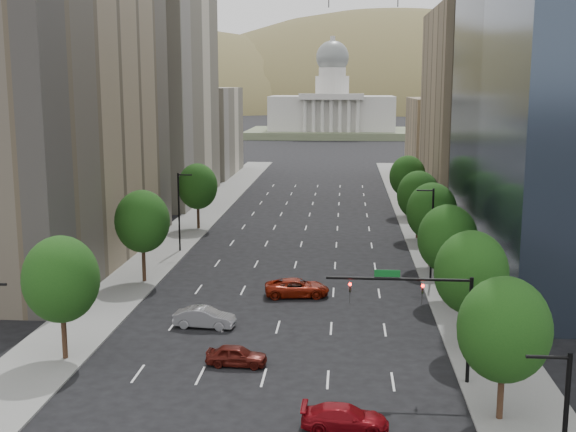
% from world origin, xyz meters
% --- Properties ---
extents(sidewalk_left, '(6.00, 200.00, 0.15)m').
position_xyz_m(sidewalk_left, '(-15.50, 60.00, 0.07)').
color(sidewalk_left, slate).
rests_on(sidewalk_left, ground).
extents(sidewalk_right, '(6.00, 200.00, 0.15)m').
position_xyz_m(sidewalk_right, '(15.50, 60.00, 0.07)').
color(sidewalk_right, slate).
rests_on(sidewalk_right, ground).
extents(midrise_cream_left, '(14.00, 30.00, 35.00)m').
position_xyz_m(midrise_cream_left, '(-25.00, 103.00, 17.50)').
color(midrise_cream_left, beige).
rests_on(midrise_cream_left, ground).
extents(filler_left, '(14.00, 26.00, 18.00)m').
position_xyz_m(filler_left, '(-25.00, 136.00, 9.00)').
color(filler_left, beige).
rests_on(filler_left, ground).
extents(parking_tan_right, '(14.00, 30.00, 30.00)m').
position_xyz_m(parking_tan_right, '(25.00, 100.00, 15.00)').
color(parking_tan_right, '#8C7759').
rests_on(parking_tan_right, ground).
extents(filler_right, '(14.00, 26.00, 16.00)m').
position_xyz_m(filler_right, '(25.00, 133.00, 8.00)').
color(filler_right, '#8C7759').
rests_on(filler_right, ground).
extents(tree_right_0, '(5.20, 5.20, 8.39)m').
position_xyz_m(tree_right_0, '(14.00, 25.00, 5.39)').
color(tree_right_0, '#382316').
rests_on(tree_right_0, ground).
extents(tree_right_1, '(5.20, 5.20, 8.75)m').
position_xyz_m(tree_right_1, '(14.00, 36.00, 5.75)').
color(tree_right_1, '#382316').
rests_on(tree_right_1, ground).
extents(tree_right_2, '(5.20, 5.20, 8.61)m').
position_xyz_m(tree_right_2, '(14.00, 48.00, 5.60)').
color(tree_right_2, '#382316').
rests_on(tree_right_2, ground).
extents(tree_right_3, '(5.20, 5.20, 8.89)m').
position_xyz_m(tree_right_3, '(14.00, 60.00, 5.89)').
color(tree_right_3, '#382316').
rests_on(tree_right_3, ground).
extents(tree_right_4, '(5.20, 5.20, 8.46)m').
position_xyz_m(tree_right_4, '(14.00, 74.00, 5.46)').
color(tree_right_4, '#382316').
rests_on(tree_right_4, ground).
extents(tree_right_5, '(5.20, 5.20, 8.75)m').
position_xyz_m(tree_right_5, '(14.00, 90.00, 5.75)').
color(tree_right_5, '#382316').
rests_on(tree_right_5, ground).
extents(tree_left_0, '(5.20, 5.20, 8.75)m').
position_xyz_m(tree_left_0, '(-14.00, 32.00, 5.75)').
color(tree_left_0, '#382316').
rests_on(tree_left_0, ground).
extents(tree_left_1, '(5.20, 5.20, 8.97)m').
position_xyz_m(tree_left_1, '(-14.00, 52.00, 5.96)').
color(tree_left_1, '#382316').
rests_on(tree_left_1, ground).
extents(tree_left_2, '(5.20, 5.20, 8.68)m').
position_xyz_m(tree_left_2, '(-14.00, 78.00, 5.68)').
color(tree_left_2, '#382316').
rests_on(tree_left_2, ground).
extents(streetlight_rn, '(1.70, 0.20, 9.00)m').
position_xyz_m(streetlight_rn, '(13.44, 55.00, 4.84)').
color(streetlight_rn, black).
rests_on(streetlight_rn, ground).
extents(streetlight_ln, '(1.70, 0.20, 9.00)m').
position_xyz_m(streetlight_ln, '(-13.44, 65.00, 4.84)').
color(streetlight_ln, black).
rests_on(streetlight_ln, ground).
extents(traffic_signal, '(9.12, 0.40, 7.38)m').
position_xyz_m(traffic_signal, '(10.53, 30.00, 5.17)').
color(traffic_signal, black).
rests_on(traffic_signal, ground).
extents(capitol, '(60.00, 40.00, 35.20)m').
position_xyz_m(capitol, '(0.00, 249.71, 8.58)').
color(capitol, '#596647').
rests_on(capitol, ground).
extents(foothills, '(720.00, 413.00, 263.00)m').
position_xyz_m(foothills, '(34.67, 599.39, -37.78)').
color(foothills, brown).
rests_on(foothills, ground).
extents(car_red_near, '(4.89, 2.09, 1.40)m').
position_xyz_m(car_red_near, '(5.27, 23.19, 0.70)').
color(car_red_near, maroon).
rests_on(car_red_near, ground).
extents(car_maroon, '(4.22, 1.89, 1.41)m').
position_xyz_m(car_maroon, '(-2.05, 31.95, 0.70)').
color(car_maroon, '#4B110C').
rests_on(car_maroon, ground).
extents(car_silver, '(4.94, 2.11, 1.59)m').
position_xyz_m(car_silver, '(-5.72, 39.54, 0.79)').
color(car_silver, gray).
rests_on(car_silver, ground).
extents(car_red_far, '(6.06, 3.39, 1.60)m').
position_xyz_m(car_red_far, '(0.93, 48.51, 0.80)').
color(car_red_far, maroon).
rests_on(car_red_far, ground).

